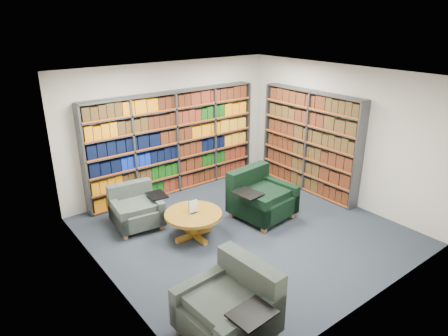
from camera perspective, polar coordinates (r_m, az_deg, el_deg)
room_shell at (r=6.80m, az=3.08°, el=1.30°), size 5.02×5.02×2.82m
bookshelf_back at (r=8.71m, az=-7.01°, el=3.58°), size 4.00×0.28×2.20m
bookshelf_right at (r=8.88m, az=12.09°, el=3.61°), size 0.28×2.50×2.20m
chair_teal_left at (r=7.65m, az=-12.56°, el=-5.78°), size 1.03×0.92×0.76m
chair_green_right at (r=7.78m, az=4.95°, el=-4.29°), size 1.25×1.11×0.92m
chair_teal_front at (r=5.15m, az=1.28°, el=-19.24°), size 1.06×1.22×0.91m
coffee_table at (r=7.04m, az=-4.39°, el=-7.11°), size 1.00×1.00×0.71m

